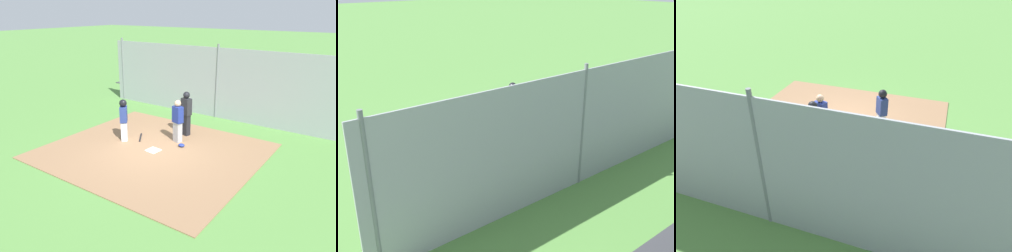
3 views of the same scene
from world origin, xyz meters
The scene contains 9 objects.
ground_plane centered at (0.00, 0.00, 0.00)m, with size 140.00×140.00×0.00m, color #51843D.
dirt_infield centered at (0.00, 0.00, 0.01)m, with size 7.20×6.40×0.03m, color #896647.
home_plate centered at (0.00, 0.00, 0.04)m, with size 0.44×0.44×0.02m, color white.
catcher centered at (-0.25, -1.20, 0.88)m, with size 0.44×0.36×1.63m.
umpire centered at (-0.14, -1.98, 0.97)m, with size 0.43×0.35×1.77m.
runner centered at (1.49, -0.15, 0.95)m, with size 0.44×0.46×1.62m.
baseball_bat centered at (1.12, -0.66, 0.06)m, with size 0.06×0.06×0.79m, color black.
catcher_mask centered at (-0.65, -0.86, 0.09)m, with size 0.24×0.20×0.12m, color navy.
backstop_fence centered at (0.00, -4.80, 1.60)m, with size 12.00×0.10×3.35m.
Camera 2 is at (-7.71, -11.13, 5.46)m, focal length 42.42 mm.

